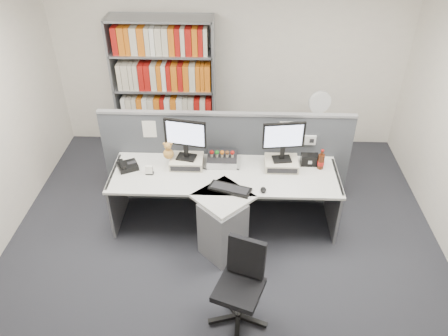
{
  "coord_description": "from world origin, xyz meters",
  "views": [
    {
      "loc": [
        0.14,
        -3.21,
        3.65
      ],
      "look_at": [
        0.0,
        0.65,
        0.92
      ],
      "focal_mm": 35.12,
      "sensor_mm": 36.0,
      "label": 1
    }
  ],
  "objects_px": {
    "monitor_left": "(185,136)",
    "desk_fan": "(319,105)",
    "desk_phone": "(127,166)",
    "desk_calendar": "(149,170)",
    "keyboard": "(230,189)",
    "mouse": "(263,190)",
    "desktop_pc": "(222,159)",
    "office_chair": "(241,281)",
    "desk": "(224,204)",
    "monitor_right": "(284,138)",
    "filing_cabinet": "(313,148)",
    "shelving_unit": "(165,90)",
    "cola_bottle": "(321,161)",
    "speaker": "(309,160)"
  },
  "relations": [
    {
      "from": "desk",
      "to": "speaker",
      "type": "distance_m",
      "value": 1.13
    },
    {
      "from": "desk",
      "to": "desk_phone",
      "type": "xyz_separation_m",
      "value": [
        -1.13,
        0.29,
        0.3
      ]
    },
    {
      "from": "monitor_right",
      "to": "desk_phone",
      "type": "height_order",
      "value": "monitor_right"
    },
    {
      "from": "desk",
      "to": "desk_calendar",
      "type": "relative_size",
      "value": 24.29
    },
    {
      "from": "keyboard",
      "to": "office_chair",
      "type": "bearing_deg",
      "value": -82.52
    },
    {
      "from": "desk_fan",
      "to": "office_chair",
      "type": "height_order",
      "value": "desk_fan"
    },
    {
      "from": "mouse",
      "to": "shelving_unit",
      "type": "bearing_deg",
      "value": 124.55
    },
    {
      "from": "cola_bottle",
      "to": "speaker",
      "type": "bearing_deg",
      "value": 148.41
    },
    {
      "from": "desk_calendar",
      "to": "shelving_unit",
      "type": "height_order",
      "value": "shelving_unit"
    },
    {
      "from": "monitor_right",
      "to": "desk_fan",
      "type": "xyz_separation_m",
      "value": [
        0.55,
        1.02,
        -0.09
      ]
    },
    {
      "from": "mouse",
      "to": "filing_cabinet",
      "type": "xyz_separation_m",
      "value": [
        0.77,
        1.48,
        -0.39
      ]
    },
    {
      "from": "desktop_pc",
      "to": "monitor_right",
      "type": "bearing_deg",
      "value": -5.52
    },
    {
      "from": "desk_calendar",
      "to": "keyboard",
      "type": "bearing_deg",
      "value": -16.01
    },
    {
      "from": "desktop_pc",
      "to": "office_chair",
      "type": "relative_size",
      "value": 0.4
    },
    {
      "from": "mouse",
      "to": "desk_calendar",
      "type": "xyz_separation_m",
      "value": [
        -1.28,
        0.28,
        0.03
      ]
    },
    {
      "from": "cola_bottle",
      "to": "shelving_unit",
      "type": "xyz_separation_m",
      "value": [
        -2.0,
        1.47,
        0.16
      ]
    },
    {
      "from": "keyboard",
      "to": "filing_cabinet",
      "type": "bearing_deg",
      "value": 52.42
    },
    {
      "from": "speaker",
      "to": "cola_bottle",
      "type": "distance_m",
      "value": 0.14
    },
    {
      "from": "monitor_left",
      "to": "desk_fan",
      "type": "bearing_deg",
      "value": 31.65
    },
    {
      "from": "desk_phone",
      "to": "desk_calendar",
      "type": "bearing_deg",
      "value": -19.12
    },
    {
      "from": "desk",
      "to": "monitor_left",
      "type": "relative_size",
      "value": 5.28
    },
    {
      "from": "desktop_pc",
      "to": "desk_phone",
      "type": "relative_size",
      "value": 1.23
    },
    {
      "from": "desk",
      "to": "desktop_pc",
      "type": "distance_m",
      "value": 0.55
    },
    {
      "from": "monitor_right",
      "to": "desk_phone",
      "type": "bearing_deg",
      "value": -176.94
    },
    {
      "from": "office_chair",
      "to": "desk_calendar",
      "type": "bearing_deg",
      "value": 129.19
    },
    {
      "from": "filing_cabinet",
      "to": "office_chair",
      "type": "bearing_deg",
      "value": -111.69
    },
    {
      "from": "speaker",
      "to": "desk_phone",
      "type": "bearing_deg",
      "value": -175.62
    },
    {
      "from": "desk",
      "to": "office_chair",
      "type": "bearing_deg",
      "value": -79.52
    },
    {
      "from": "desk",
      "to": "monitor_left",
      "type": "bearing_deg",
      "value": 139.41
    },
    {
      "from": "office_chair",
      "to": "keyboard",
      "type": "bearing_deg",
      "value": 97.48
    },
    {
      "from": "desk",
      "to": "mouse",
      "type": "bearing_deg",
      "value": -10.71
    },
    {
      "from": "desktop_pc",
      "to": "desk_calendar",
      "type": "relative_size",
      "value": 3.23
    },
    {
      "from": "desk_phone",
      "to": "shelving_unit",
      "type": "bearing_deg",
      "value": 81.77
    },
    {
      "from": "keyboard",
      "to": "speaker",
      "type": "bearing_deg",
      "value": 29.66
    },
    {
      "from": "monitor_left",
      "to": "office_chair",
      "type": "xyz_separation_m",
      "value": [
        0.65,
        -1.49,
        -0.65
      ]
    },
    {
      "from": "keyboard",
      "to": "desk_fan",
      "type": "xyz_separation_m",
      "value": [
        1.13,
        1.47,
        0.28
      ]
    },
    {
      "from": "desk_phone",
      "to": "cola_bottle",
      "type": "height_order",
      "value": "cola_bottle"
    },
    {
      "from": "desktop_pc",
      "to": "office_chair",
      "type": "distance_m",
      "value": 1.6
    },
    {
      "from": "desktop_pc",
      "to": "mouse",
      "type": "relative_size",
      "value": 3.5
    },
    {
      "from": "speaker",
      "to": "shelving_unit",
      "type": "bearing_deg",
      "value": 143.39
    },
    {
      "from": "cola_bottle",
      "to": "shelving_unit",
      "type": "distance_m",
      "value": 2.49
    },
    {
      "from": "monitor_right",
      "to": "desktop_pc",
      "type": "xyz_separation_m",
      "value": [
        -0.69,
        0.07,
        -0.34
      ]
    },
    {
      "from": "desk",
      "to": "shelving_unit",
      "type": "distance_m",
      "value": 2.12
    },
    {
      "from": "desktop_pc",
      "to": "desk_calendar",
      "type": "bearing_deg",
      "value": -162.61
    },
    {
      "from": "shelving_unit",
      "to": "desk_fan",
      "type": "xyz_separation_m",
      "value": [
        2.1,
        -0.45,
        0.04
      ]
    },
    {
      "from": "filing_cabinet",
      "to": "desk_fan",
      "type": "relative_size",
      "value": 1.38
    },
    {
      "from": "keyboard",
      "to": "speaker",
      "type": "relative_size",
      "value": 2.45
    },
    {
      "from": "keyboard",
      "to": "mouse",
      "type": "bearing_deg",
      "value": -1.65
    },
    {
      "from": "keyboard",
      "to": "mouse",
      "type": "height_order",
      "value": "mouse"
    },
    {
      "from": "desk",
      "to": "desk_calendar",
      "type": "distance_m",
      "value": 0.93
    }
  ]
}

